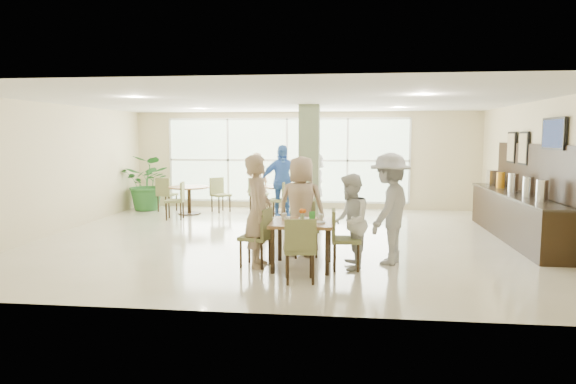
# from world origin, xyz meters

# --- Properties ---
(ground) EXTENTS (10.00, 10.00, 0.00)m
(ground) POSITION_xyz_m (0.00, 0.00, 0.00)
(ground) COLOR beige
(ground) RESTS_ON ground
(room_shell) EXTENTS (10.00, 10.00, 10.00)m
(room_shell) POSITION_xyz_m (0.00, 0.00, 1.70)
(room_shell) COLOR white
(room_shell) RESTS_ON ground
(window_bank) EXTENTS (7.00, 0.04, 7.00)m
(window_bank) POSITION_xyz_m (-0.50, 4.46, 1.40)
(window_bank) COLOR silver
(window_bank) RESTS_ON ground
(column) EXTENTS (0.45, 0.45, 2.80)m
(column) POSITION_xyz_m (0.40, 1.20, 1.40)
(column) COLOR #70825A
(column) RESTS_ON ground
(main_table) EXTENTS (0.99, 0.99, 0.75)m
(main_table) POSITION_xyz_m (0.56, -2.29, 0.66)
(main_table) COLOR brown
(main_table) RESTS_ON ground
(round_table_left) EXTENTS (1.08, 1.08, 0.75)m
(round_table_left) POSITION_xyz_m (-2.99, 3.00, 0.57)
(round_table_left) COLOR brown
(round_table_left) RESTS_ON ground
(round_table_right) EXTENTS (1.11, 1.11, 0.75)m
(round_table_right) POSITION_xyz_m (-0.47, 3.42, 0.58)
(round_table_right) COLOR brown
(round_table_right) RESTS_ON ground
(chairs_main_table) EXTENTS (1.97, 2.14, 0.95)m
(chairs_main_table) POSITION_xyz_m (0.54, -2.30, 0.47)
(chairs_main_table) COLOR olive
(chairs_main_table) RESTS_ON ground
(chairs_table_left) EXTENTS (2.11, 1.97, 0.95)m
(chairs_table_left) POSITION_xyz_m (-3.03, 3.00, 0.47)
(chairs_table_left) COLOR olive
(chairs_table_left) RESTS_ON ground
(chairs_table_right) EXTENTS (2.02, 1.92, 0.95)m
(chairs_table_right) POSITION_xyz_m (-0.49, 3.41, 0.47)
(chairs_table_right) COLOR olive
(chairs_table_right) RESTS_ON ground
(tabletop_clutter) EXTENTS (0.72, 0.80, 0.21)m
(tabletop_clutter) POSITION_xyz_m (0.56, -2.28, 0.81)
(tabletop_clutter) COLOR white
(tabletop_clutter) RESTS_ON main_table
(buffet_counter) EXTENTS (0.64, 4.70, 1.95)m
(buffet_counter) POSITION_xyz_m (4.70, 0.51, 0.55)
(buffet_counter) COLOR black
(buffet_counter) RESTS_ON ground
(wall_tv) EXTENTS (0.06, 1.00, 0.58)m
(wall_tv) POSITION_xyz_m (4.94, -0.60, 2.15)
(wall_tv) COLOR black
(wall_tv) RESTS_ON ground
(framed_art_a) EXTENTS (0.05, 0.55, 0.70)m
(framed_art_a) POSITION_xyz_m (4.95, 1.00, 1.85)
(framed_art_a) COLOR black
(framed_art_a) RESTS_ON ground
(framed_art_b) EXTENTS (0.05, 0.55, 0.70)m
(framed_art_b) POSITION_xyz_m (4.95, 1.80, 1.85)
(framed_art_b) COLOR black
(framed_art_b) RESTS_ON ground
(potted_plant) EXTENTS (1.58, 1.58, 1.55)m
(potted_plant) POSITION_xyz_m (-4.36, 3.58, 0.78)
(potted_plant) COLOR #296729
(potted_plant) RESTS_ON ground
(teen_left) EXTENTS (0.47, 0.68, 1.81)m
(teen_left) POSITION_xyz_m (-0.15, -2.29, 0.90)
(teen_left) COLOR tan
(teen_left) RESTS_ON ground
(teen_far) EXTENTS (0.93, 0.62, 1.76)m
(teen_far) POSITION_xyz_m (0.46, -1.41, 0.88)
(teen_far) COLOR tan
(teen_far) RESTS_ON ground
(teen_right) EXTENTS (0.58, 0.74, 1.52)m
(teen_right) POSITION_xyz_m (1.32, -2.28, 0.76)
(teen_right) COLOR white
(teen_right) RESTS_ON ground
(teen_standing) EXTENTS (1.10, 1.36, 1.84)m
(teen_standing) POSITION_xyz_m (1.96, -1.84, 0.92)
(teen_standing) COLOR #ABABAE
(teen_standing) RESTS_ON ground
(adult_a) EXTENTS (1.23, 0.90, 1.88)m
(adult_a) POSITION_xyz_m (-0.40, 2.54, 0.94)
(adult_a) COLOR #4072C2
(adult_a) RESTS_ON ground
(adult_b) EXTENTS (0.90, 1.63, 1.67)m
(adult_b) POSITION_xyz_m (0.39, 3.46, 0.83)
(adult_b) COLOR white
(adult_b) RESTS_ON ground
(adult_standing) EXTENTS (0.62, 0.43, 1.66)m
(adult_standing) POSITION_xyz_m (-1.26, 3.70, 0.83)
(adult_standing) COLOR tan
(adult_standing) RESTS_ON ground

